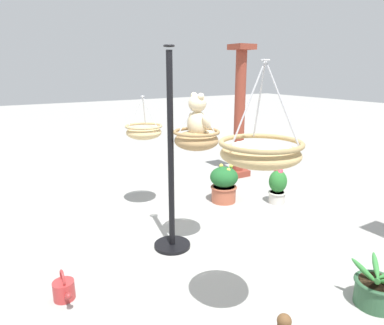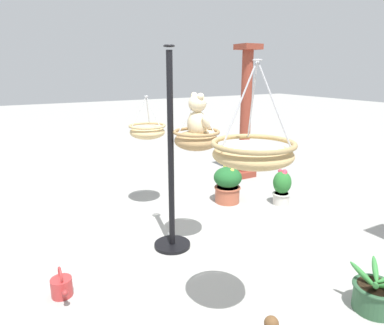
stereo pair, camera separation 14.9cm
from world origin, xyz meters
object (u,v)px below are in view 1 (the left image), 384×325
Objects in this scene: teddy_bear at (198,119)px; greenhouse_pillar_left at (239,115)px; display_pole_central at (171,191)px; hanging_basket_right_low at (261,152)px; hanging_basket_left_high at (144,131)px; potted_plant_tall_leafy at (224,184)px; potted_plant_bushy_green at (278,186)px; watering_can at (64,290)px; potted_plant_fern_front at (376,290)px; hanging_basket_with_teddy at (196,139)px.

greenhouse_pillar_left is at bearing 132.34° from teddy_bear.
display_pole_central reaches higher than hanging_basket_right_low.
display_pole_central is at bearing -10.57° from hanging_basket_left_high.
teddy_bear is at bearing 164.49° from hanging_basket_right_low.
potted_plant_bushy_green is (0.50, 0.70, -0.02)m from potted_plant_tall_leafy.
hanging_basket_right_low is 2.26m from watering_can.
potted_plant_fern_front is at bearing -20.69° from greenhouse_pillar_left.
teddy_bear is 0.20× the size of greenhouse_pillar_left.
hanging_basket_right_low is at bearing -48.49° from potted_plant_bushy_green.
greenhouse_pillar_left reaches higher than watering_can.
hanging_basket_right_low reaches higher than teddy_bear.
hanging_basket_left_high is at bearing 136.38° from watering_can.
potted_plant_tall_leafy is at bearing 148.03° from hanging_basket_right_low.
potted_plant_bushy_green reaches higher than potted_plant_fern_front.
display_pole_central is 3.81× the size of potted_plant_tall_leafy.
potted_plant_tall_leafy is at bearing 131.36° from hanging_basket_with_teddy.
greenhouse_pillar_left is (-0.60, 2.28, 0.02)m from hanging_basket_left_high.
potted_plant_fern_front reaches higher than watering_can.
potted_plant_bushy_green is at bearing 131.51° from hanging_basket_right_low.
teddy_bear reaches higher than potted_plant_fern_front.
hanging_basket_with_teddy is 0.93× the size of potted_plant_tall_leafy.
hanging_basket_right_low reaches higher than potted_plant_fern_front.
hanging_basket_left_high is (-1.46, -0.01, -0.13)m from hanging_basket_with_teddy.
potted_plant_tall_leafy is 1.76× the size of watering_can.
watering_can is (-1.26, -1.21, -1.43)m from hanging_basket_right_low.
display_pole_central is 6.71× the size of watering_can.
hanging_basket_right_low is 3.20m from potted_plant_tall_leafy.
display_pole_central is 1.42m from hanging_basket_left_high.
hanging_basket_left_high reaches higher than potted_plant_tall_leafy.
display_pole_central is 4.64× the size of teddy_bear.
potted_plant_bushy_green is at bearing 63.93° from hanging_basket_left_high.
hanging_basket_left_high is at bearing -75.36° from greenhouse_pillar_left.
teddy_bear is 0.80× the size of hanging_basket_left_high.
display_pole_central reaches higher than potted_plant_tall_leafy.
hanging_basket_with_teddy is 0.23m from teddy_bear.
hanging_basket_left_high reaches higher than potted_plant_bushy_green.
hanging_basket_with_teddy is 0.23× the size of greenhouse_pillar_left.
teddy_bear is (0.00, 0.02, 0.22)m from hanging_basket_with_teddy.
teddy_bear is 2.41m from potted_plant_fern_front.
potted_plant_bushy_green is at bearing 106.13° from teddy_bear.
greenhouse_pillar_left is at bearing 142.90° from hanging_basket_right_low.
teddy_bear is 0.88× the size of potted_plant_bushy_green.
potted_plant_fern_front is (3.23, 0.84, -1.05)m from hanging_basket_left_high.
greenhouse_pillar_left is at bearing 120.30° from watering_can.
teddy_bear is 3.07m from greenhouse_pillar_left.
potted_plant_tall_leafy is at bearing 131.94° from teddy_bear.
hanging_basket_left_high is at bearing -179.76° from hanging_basket_with_teddy.
hanging_basket_left_high is 3.50m from potted_plant_fern_front.
hanging_basket_with_teddy is 2.29m from potted_plant_fern_front.
potted_plant_tall_leafy is at bearing 172.95° from potted_plant_fern_front.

